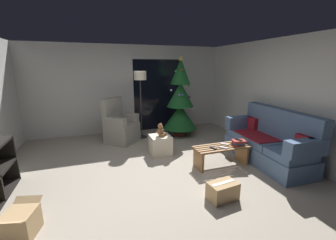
# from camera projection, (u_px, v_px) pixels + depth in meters

# --- Properties ---
(ground_plane) EXTENTS (7.00, 7.00, 0.00)m
(ground_plane) POSITION_uv_depth(u_px,v_px,m) (159.00, 178.00, 3.78)
(ground_plane) COLOR #9E9384
(wall_back) EXTENTS (5.72, 0.12, 2.50)m
(wall_back) POSITION_uv_depth(u_px,v_px,m) (129.00, 89.00, 6.29)
(wall_back) COLOR silver
(wall_back) RESTS_ON ground
(wall_right) EXTENTS (0.12, 6.00, 2.50)m
(wall_right) POSITION_uv_depth(u_px,v_px,m) (293.00, 99.00, 4.37)
(wall_right) COLOR silver
(wall_right) RESTS_ON ground
(patio_door_frame) EXTENTS (1.60, 0.02, 2.20)m
(patio_door_frame) POSITION_uv_depth(u_px,v_px,m) (158.00, 93.00, 6.53)
(patio_door_frame) COLOR silver
(patio_door_frame) RESTS_ON ground
(patio_door_glass) EXTENTS (1.50, 0.02, 2.10)m
(patio_door_glass) POSITION_uv_depth(u_px,v_px,m) (158.00, 95.00, 6.52)
(patio_door_glass) COLOR black
(patio_door_glass) RESTS_ON ground
(couch) EXTENTS (0.86, 1.97, 1.08)m
(couch) POSITION_uv_depth(u_px,v_px,m) (269.00, 143.00, 4.36)
(couch) COLOR slate
(couch) RESTS_ON ground
(coffee_table) EXTENTS (1.10, 0.40, 0.40)m
(coffee_table) POSITION_uv_depth(u_px,v_px,m) (221.00, 153.00, 4.20)
(coffee_table) COLOR olive
(coffee_table) RESTS_ON ground
(remote_silver) EXTENTS (0.12, 0.15, 0.02)m
(remote_silver) POSITION_uv_depth(u_px,v_px,m) (223.00, 148.00, 4.06)
(remote_silver) COLOR #ADADB2
(remote_silver) RESTS_ON coffee_table
(remote_white) EXTENTS (0.13, 0.15, 0.02)m
(remote_white) POSITION_uv_depth(u_px,v_px,m) (225.00, 144.00, 4.25)
(remote_white) COLOR silver
(remote_white) RESTS_ON coffee_table
(remote_black) EXTENTS (0.08, 0.16, 0.02)m
(remote_black) POSITION_uv_depth(u_px,v_px,m) (213.00, 148.00, 4.06)
(remote_black) COLOR black
(remote_black) RESTS_ON coffee_table
(book_stack) EXTENTS (0.28, 0.24, 0.11)m
(book_stack) POSITION_uv_depth(u_px,v_px,m) (239.00, 143.00, 4.21)
(book_stack) COLOR #A32D28
(book_stack) RESTS_ON coffee_table
(cell_phone) EXTENTS (0.11, 0.16, 0.01)m
(cell_phone) POSITION_uv_depth(u_px,v_px,m) (239.00, 140.00, 4.20)
(cell_phone) COLOR black
(cell_phone) RESTS_ON book_stack
(christmas_tree) EXTENTS (0.92, 0.92, 2.17)m
(christmas_tree) POSITION_uv_depth(u_px,v_px,m) (180.00, 102.00, 5.87)
(christmas_tree) COLOR #4C1E19
(christmas_tree) RESTS_ON ground
(armchair) EXTENTS (0.97, 0.97, 1.13)m
(armchair) POSITION_uv_depth(u_px,v_px,m) (120.00, 127.00, 5.50)
(armchair) COLOR gray
(armchair) RESTS_ON ground
(floor_lamp) EXTENTS (0.32, 0.32, 1.78)m
(floor_lamp) POSITION_uv_depth(u_px,v_px,m) (140.00, 82.00, 5.55)
(floor_lamp) COLOR #2D2D30
(floor_lamp) RESTS_ON ground
(ottoman) EXTENTS (0.44, 0.44, 0.42)m
(ottoman) POSITION_uv_depth(u_px,v_px,m) (160.00, 145.00, 4.76)
(ottoman) COLOR beige
(ottoman) RESTS_ON ground
(teddy_bear_chestnut) EXTENTS (0.21, 0.21, 0.29)m
(teddy_bear_chestnut) POSITION_uv_depth(u_px,v_px,m) (161.00, 131.00, 4.67)
(teddy_bear_chestnut) COLOR brown
(teddy_bear_chestnut) RESTS_ON ottoman
(teddy_bear_cream_by_tree) EXTENTS (0.19, 0.20, 0.29)m
(teddy_bear_cream_by_tree) POSITION_uv_depth(u_px,v_px,m) (157.00, 138.00, 5.53)
(teddy_bear_cream_by_tree) COLOR beige
(teddy_bear_cream_by_tree) RESTS_ON ground
(cardboard_box_open_near_shelf) EXTENTS (0.42, 0.56, 0.36)m
(cardboard_box_open_near_shelf) POSITION_uv_depth(u_px,v_px,m) (21.00, 223.00, 2.46)
(cardboard_box_open_near_shelf) COLOR tan
(cardboard_box_open_near_shelf) RESTS_ON ground
(cardboard_box_taped_mid_floor) EXTENTS (0.46, 0.32, 0.27)m
(cardboard_box_taped_mid_floor) POSITION_uv_depth(u_px,v_px,m) (223.00, 191.00, 3.15)
(cardboard_box_taped_mid_floor) COLOR tan
(cardboard_box_taped_mid_floor) RESTS_ON ground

